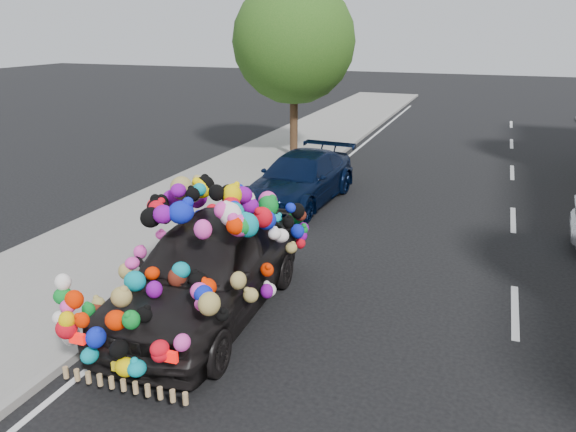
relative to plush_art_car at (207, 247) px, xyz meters
name	(u,v)px	position (x,y,z in m)	size (l,w,h in m)	color
ground	(311,279)	(1.18, 1.83, -1.18)	(100.00, 100.00, 0.00)	black
sidewalk	(121,247)	(-3.12, 1.83, -1.12)	(4.00, 60.00, 0.12)	gray
kerb	(201,259)	(-1.17, 1.83, -1.12)	(0.15, 60.00, 0.13)	gray
lane_markings	(515,311)	(4.78, 1.83, -1.17)	(6.00, 50.00, 0.01)	silver
tree_near_sidewalk	(294,42)	(-2.62, 11.33, 2.84)	(4.20, 4.20, 6.13)	#332114
plush_art_car	(207,247)	(0.00, 0.00, 0.00)	(2.50, 5.10, 2.29)	black
navy_sedan	(300,179)	(-0.62, 6.33, -0.52)	(1.85, 4.55, 1.32)	black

